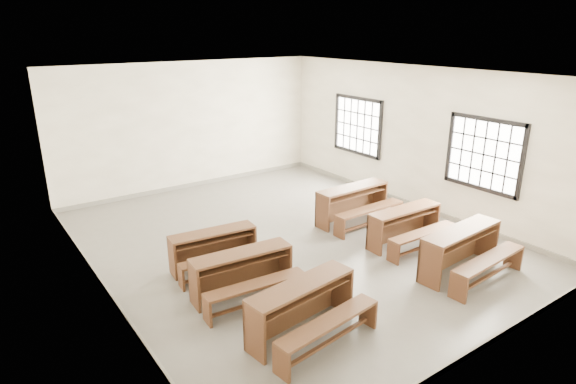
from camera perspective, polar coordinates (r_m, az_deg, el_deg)
room at (r=8.89m, az=0.48°, el=7.10°), size 8.50×8.50×3.20m
desk_set_0 at (r=6.61m, az=1.91°, el=-13.33°), size 1.75×1.05×0.74m
desk_set_1 at (r=7.51m, az=-5.32°, el=-9.30°), size 1.66×0.95×0.72m
desk_set_2 at (r=8.40m, az=-8.72°, el=-6.47°), size 1.56×0.93×0.67m
desk_set_3 at (r=8.64m, az=20.04°, el=-6.25°), size 1.78×1.01×0.78m
desk_set_4 at (r=9.46m, az=13.82°, el=-3.69°), size 1.60×0.85×0.71m
desk_set_5 at (r=10.35m, az=7.83°, el=-1.12°), size 1.73×0.92×0.77m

